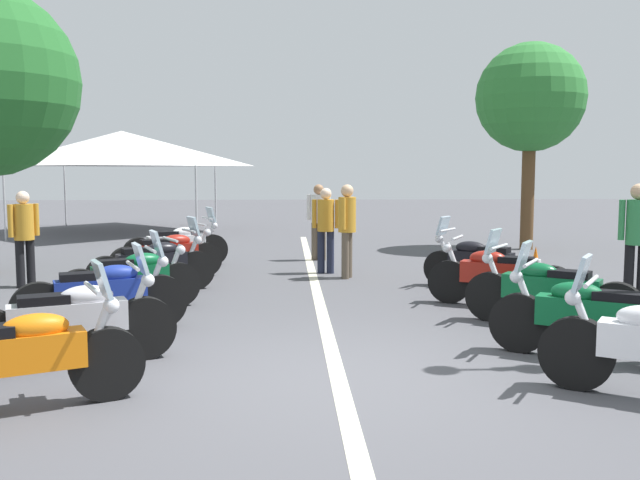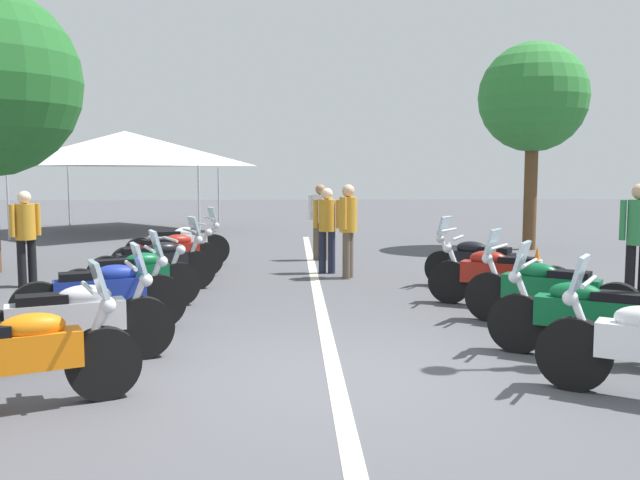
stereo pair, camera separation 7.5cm
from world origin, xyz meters
name	(u,v)px [view 2 (the right image)]	position (x,y,z in m)	size (l,w,h in m)	color
ground_plane	(336,379)	(0.00, 0.00, 0.00)	(80.00, 80.00, 0.00)	#4C4C51
lane_centre_stripe	(319,298)	(4.12, 0.00, 0.00)	(19.64, 0.16, 0.01)	beige
motorcycle_left_row_0	(14,356)	(-0.78, 2.66, 0.46)	(1.07, 1.96, 1.21)	black
motorcycle_left_row_1	(70,320)	(0.54, 2.63, 0.47)	(1.00, 2.04, 1.22)	black
motorcycle_left_row_2	(103,294)	(1.98, 2.69, 0.48)	(0.96, 1.98, 1.23)	black
motorcycle_left_row_3	(132,278)	(3.32, 2.64, 0.46)	(1.06, 1.84, 1.00)	black
motorcycle_left_row_4	(155,264)	(4.76, 2.61, 0.47)	(1.09, 1.92, 1.21)	black
motorcycle_left_row_5	(169,254)	(6.15, 2.63, 0.45)	(1.12, 1.91, 1.00)	black
motorcycle_left_row_6	(180,244)	(7.72, 2.69, 0.47)	(1.08, 2.02, 1.21)	black
motorcycle_right_row_1	(590,316)	(0.52, -2.65, 0.47)	(1.23, 1.91, 1.21)	black
motorcycle_right_row_2	(548,291)	(2.02, -2.77, 0.47)	(1.37, 1.87, 1.21)	black
motorcycle_right_row_3	(499,276)	(3.37, -2.56, 0.46)	(1.10, 1.93, 1.00)	black
motorcycle_right_row_4	(480,262)	(4.83, -2.68, 0.46)	(1.27, 1.70, 1.19)	black
traffic_cone_0	(537,264)	(5.70, -3.95, 0.29)	(0.36, 0.36, 0.61)	orange
bystander_0	(320,216)	(8.70, -0.21, 0.97)	(0.32, 0.52, 1.66)	brown
bystander_1	(638,234)	(3.49, -4.64, 1.04)	(0.32, 0.51, 1.77)	black
bystander_2	(26,231)	(5.41, 4.88, 0.94)	(0.41, 0.40, 1.62)	black
bystander_3	(348,223)	(6.13, -0.61, 1.00)	(0.49, 0.32, 1.71)	brown
bystander_4	(327,224)	(6.76, -0.26, 0.95)	(0.32, 0.52, 1.63)	#1E2338
roadside_tree_1	(533,99)	(10.55, -5.49, 3.70)	(2.65, 2.65, 5.06)	brown
event_tent	(125,149)	(16.02, 5.70, 2.65)	(5.91, 5.91, 3.20)	white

